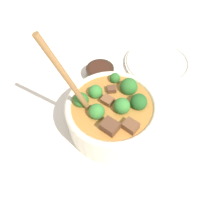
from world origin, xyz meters
name	(u,v)px	position (x,y,z in m)	size (l,w,h in m)	color
ground_plane	(112,125)	(0.00, 0.00, 0.00)	(4.00, 4.00, 0.00)	silver
stew_bowl	(112,113)	(0.00, 0.00, 0.06)	(0.24, 0.23, 0.30)	beige
condiment_bowl	(100,72)	(0.03, -0.18, 0.02)	(0.09, 0.09, 0.04)	black
empty_plate	(158,63)	(-0.16, -0.24, 0.01)	(0.22, 0.22, 0.02)	silver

